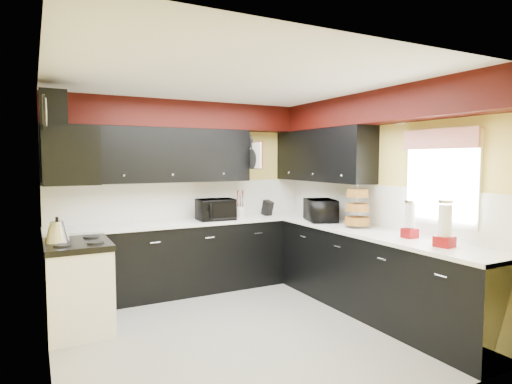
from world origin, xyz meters
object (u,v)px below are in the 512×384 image
utensil_crock (240,212)px  microwave (321,210)px  toaster_oven (216,209)px  kettle (57,232)px  knife_block (267,208)px

utensil_crock → microwave: bearing=-47.8°
toaster_oven → utensil_crock: toaster_oven is taller
microwave → kettle: size_ratio=2.23×
utensil_crock → knife_block: (0.41, -0.04, 0.03)m
microwave → utensil_crock: bearing=61.9°
microwave → knife_block: 0.88m
toaster_oven → utensil_crock: (0.41, 0.10, -0.07)m
toaster_oven → knife_block: (0.82, 0.06, -0.03)m
microwave → knife_block: microwave is taller
knife_block → kettle: knife_block is taller
toaster_oven → knife_block: 0.82m
toaster_oven → utensil_crock: size_ratio=3.26×
microwave → kettle: (-3.13, 0.16, -0.06)m
toaster_oven → utensil_crock: 0.42m
microwave → knife_block: (-0.35, 0.81, -0.04)m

